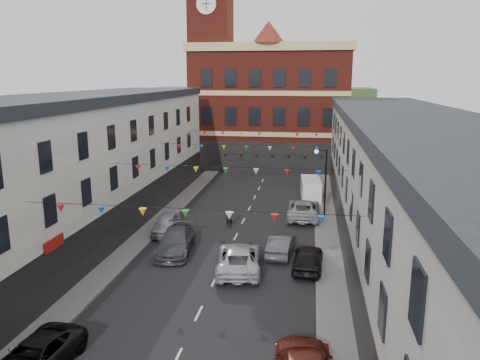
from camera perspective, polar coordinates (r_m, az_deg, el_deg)
The scene contains 18 objects.
ground at distance 28.69m, azimuth -3.14°, elevation -12.17°, with size 160.00×160.00×0.00m, color black.
pavement_left at distance 32.40m, azimuth -14.60°, elevation -9.46°, with size 1.80×64.00×0.15m, color #605E5B.
pavement_right at distance 29.99m, azimuth 10.94°, elevation -11.10°, with size 1.80×64.00×0.15m, color #605E5B.
terrace_left at distance 32.29m, azimuth -23.81°, elevation -0.41°, with size 8.40×56.00×10.70m.
terrace_right at distance 28.16m, azimuth 21.40°, elevation -3.02°, with size 8.40×56.00×9.70m.
civic_building at distance 63.80m, azimuth 3.81°, elevation 9.02°, with size 20.60×13.30×18.50m.
clock_tower at distance 61.94m, azimuth -3.52°, elevation 15.21°, with size 5.60×5.60×30.00m.
distant_hill at distance 88.28m, azimuth 2.53°, elevation 7.95°, with size 40.00×14.00×10.00m, color #2C5226.
street_lamp at distance 40.33m, azimuth 10.07°, elevation 0.77°, with size 1.10×0.36×6.00m.
car_left_c at distance 22.21m, azimuth -23.77°, elevation -19.19°, with size 2.26×4.90×1.36m, color black.
car_left_d at distance 32.94m, azimuth -7.87°, elevation -7.44°, with size 2.25×5.52×1.60m, color #44464C.
car_left_e at distance 37.07m, azimuth -8.97°, elevation -5.28°, with size 1.76×4.38×1.49m, color #999AA1.
car_right_d at distance 30.22m, azimuth 8.27°, elevation -9.39°, with size 1.81×4.50×1.53m, color black.
car_right_e at distance 32.48m, azimuth 5.05°, elevation -7.82°, with size 1.52×4.35×1.43m, color #46474D.
car_right_f at distance 40.71m, azimuth 7.74°, elevation -3.53°, with size 2.69×5.83×1.62m, color #A7AAAC.
moving_car at distance 29.77m, azimuth -0.15°, elevation -9.53°, with size 2.66×5.77×1.60m, color silver.
white_van at distance 46.91m, azimuth 8.62°, elevation -1.13°, with size 1.80×4.68×2.07m, color white.
pedestrian at distance 37.79m, azimuth -1.30°, elevation -4.74°, with size 0.56×0.37×1.54m, color black.
Camera 1 is at (5.45, -25.50, 11.96)m, focal length 35.00 mm.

